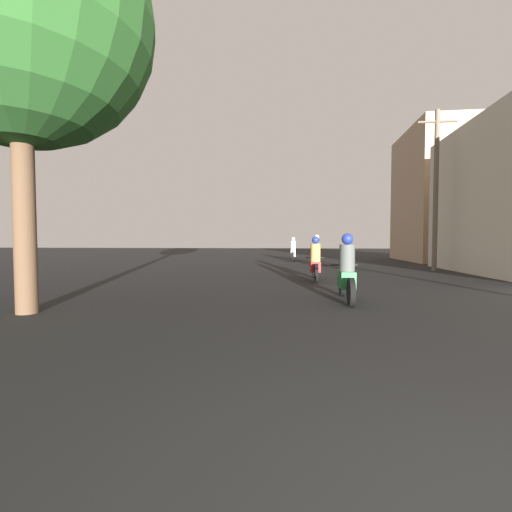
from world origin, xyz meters
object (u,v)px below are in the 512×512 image
object	(u,v)px
motorcycle_green	(347,273)
building_right_far	(453,196)
street_tree	(19,14)
motorcycle_red	(315,263)
motorcycle_silver	(348,256)
utility_pole_far	(436,187)
motorcycle_black	(317,253)
motorcycle_white	(293,252)

from	to	relation	value
motorcycle_green	building_right_far	world-z (taller)	building_right_far
street_tree	motorcycle_red	bearing A→B (deg)	47.16
motorcycle_silver	building_right_far	distance (m)	11.45
motorcycle_red	motorcycle_silver	size ratio (longest dim) A/B	0.99
motorcycle_red	motorcycle_silver	distance (m)	4.70
utility_pole_far	building_right_far	bearing A→B (deg)	62.64
motorcycle_silver	building_right_far	xyz separation A→B (m)	(7.66, 7.73, 3.55)
motorcycle_green	motorcycle_silver	size ratio (longest dim) A/B	0.96
motorcycle_green	utility_pole_far	distance (m)	9.91
motorcycle_silver	motorcycle_black	xyz separation A→B (m)	(-1.23, 2.78, 0.02)
motorcycle_red	building_right_far	bearing A→B (deg)	59.31
street_tree	motorcycle_green	bearing A→B (deg)	18.74
motorcycle_silver	motorcycle_black	size ratio (longest dim) A/B	1.00
motorcycle_white	building_right_far	distance (m)	10.90
motorcycle_white	utility_pole_far	world-z (taller)	utility_pole_far
utility_pole_far	street_tree	world-z (taller)	street_tree
motorcycle_red	motorcycle_white	world-z (taller)	motorcycle_white
motorcycle_red	motorcycle_black	bearing A→B (deg)	93.33
motorcycle_green	building_right_far	bearing A→B (deg)	59.07
motorcycle_green	motorcycle_white	size ratio (longest dim) A/B	0.90
motorcycle_green	street_tree	size ratio (longest dim) A/B	0.26
motorcycle_green	motorcycle_red	bearing A→B (deg)	95.17
motorcycle_black	utility_pole_far	bearing A→B (deg)	-35.16
motorcycle_red	utility_pole_far	world-z (taller)	utility_pole_far
motorcycle_green	street_tree	bearing A→B (deg)	-163.02
motorcycle_red	building_right_far	size ratio (longest dim) A/B	0.23
motorcycle_green	motorcycle_black	size ratio (longest dim) A/B	0.95
motorcycle_silver	building_right_far	size ratio (longest dim) A/B	0.24
motorcycle_silver	motorcycle_white	world-z (taller)	motorcycle_silver
building_right_far	street_tree	world-z (taller)	building_right_far
motorcycle_white	building_right_far	bearing A→B (deg)	-1.19
building_right_far	motorcycle_silver	bearing A→B (deg)	-134.74
motorcycle_red	utility_pole_far	bearing A→B (deg)	46.06
motorcycle_black	motorcycle_white	world-z (taller)	motorcycle_black
motorcycle_white	street_tree	size ratio (longest dim) A/B	0.28
utility_pole_far	motorcycle_silver	bearing A→B (deg)	178.82
motorcycle_green	building_right_far	size ratio (longest dim) A/B	0.23
motorcycle_white	motorcycle_silver	bearing A→B (deg)	-77.66
motorcycle_white	street_tree	xyz separation A→B (m)	(-4.51, -16.33, 4.56)
motorcycle_red	motorcycle_white	bearing A→B (deg)	101.47
motorcycle_silver	street_tree	bearing A→B (deg)	-115.92
motorcycle_green	street_tree	distance (m)	7.66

